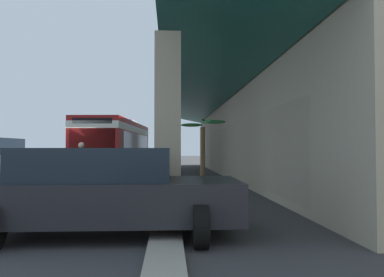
# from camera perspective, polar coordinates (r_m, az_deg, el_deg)

# --- Properties ---
(ground) EXTENTS (120.00, 120.00, 0.00)m
(ground) POSITION_cam_1_polar(r_m,az_deg,el_deg) (19.53, 6.06, -5.86)
(ground) COLOR #38383A
(curb_strip) EXTENTS (35.19, 0.50, 0.12)m
(curb_strip) POSITION_cam_1_polar(r_m,az_deg,el_deg) (19.78, -3.62, -5.64)
(curb_strip) COLOR #9E998E
(curb_strip) RESTS_ON ground
(plaza_building) EXTENTS (29.62, 16.87, 7.73)m
(plaza_building) POSITION_cam_1_polar(r_m,az_deg,el_deg) (22.07, 22.37, 4.79)
(plaza_building) COLOR #B2A88E
(plaza_building) RESTS_ON ground
(transit_bus) EXTENTS (11.36, 3.37, 3.34)m
(transit_bus) POSITION_cam_1_polar(r_m,az_deg,el_deg) (24.01, -11.40, -0.62)
(transit_bus) COLOR maroon
(transit_bus) RESTS_ON ground
(parked_sedan_charcoal) EXTENTS (2.47, 4.42, 1.47)m
(parked_sedan_charcoal) POSITION_cam_1_polar(r_m,az_deg,el_deg) (6.52, -13.10, -7.75)
(parked_sedan_charcoal) COLOR #232328
(parked_sedan_charcoal) RESTS_ON ground
(pedestrian) EXTENTS (0.68, 0.50, 1.72)m
(pedestrian) POSITION_cam_1_polar(r_m,az_deg,el_deg) (15.31, -16.53, -3.36)
(pedestrian) COLOR #38383D
(pedestrian) RESTS_ON ground
(potted_palm) EXTENTS (1.58, 1.52, 2.51)m
(potted_palm) POSITION_cam_1_polar(r_m,az_deg,el_deg) (12.44, 1.66, -5.14)
(potted_palm) COLOR gray
(potted_palm) RESTS_ON ground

